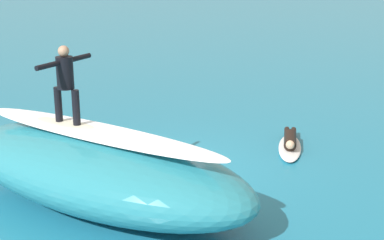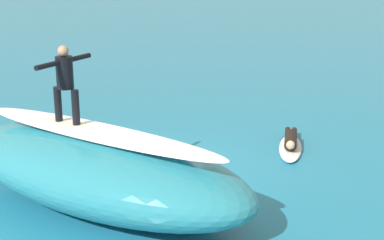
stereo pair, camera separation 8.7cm
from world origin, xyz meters
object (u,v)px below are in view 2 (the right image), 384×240
Objects in this scene: surfer_riding at (65,78)px; surfboard_paddling at (290,148)px; surfboard_riding at (68,125)px; surfer_paddling at (291,139)px.

surfboard_paddling is (-3.06, -4.29, -2.27)m from surfer_riding.
surfboard_riding is 1.38× the size of surfer_riding.
surfboard_riding is 1.21× the size of surfer_paddling.
surfboard_riding is 5.49m from surfer_paddling.
surfboard_paddling is at bearing -119.27° from surfer_riding.
surfer_riding is at bearing -51.06° from surfboard_paddling.
surfboard_paddling is 1.16× the size of surfer_paddling.
surfboard_paddling is at bearing -119.27° from surfboard_riding.
surfer_riding is 5.75m from surfer_paddling.
surfer_paddling is at bearing -118.21° from surfer_riding.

